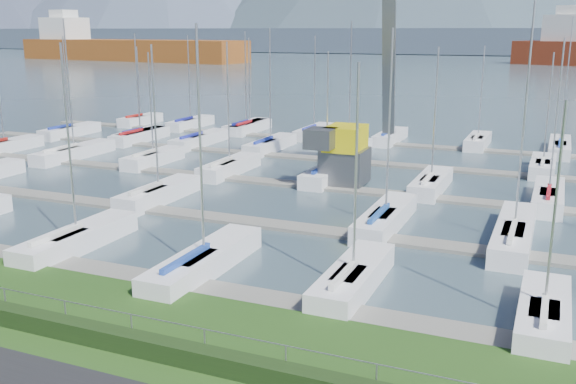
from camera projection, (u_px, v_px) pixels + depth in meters
The scene contains 8 objects.
water at pixel (531, 60), 254.94m from camera, with size 800.00×540.00×0.20m, color #3E515B.
hedge at pixel (149, 346), 22.27m from camera, with size 80.00×0.70×0.70m, color black.
fence at pixel (154, 319), 22.42m from camera, with size 0.04×0.04×80.00m, color gray.
foothill at pixel (539, 41), 315.87m from camera, with size 900.00×80.00×12.00m, color #3D495A.
docks at pixel (364, 191), 45.98m from camera, with size 90.00×41.60×0.25m.
crane at pixel (357, 109), 47.70m from camera, with size 5.56×13.22×22.35m.
cargo_ship_west at pixel (121, 50), 248.03m from camera, with size 100.60×29.63×21.50m.
sailboat_fleet at pixel (346, 109), 48.10m from camera, with size 76.05×49.39×13.15m.
Camera 1 is at (12.36, -17.19, 11.01)m, focal length 40.00 mm.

